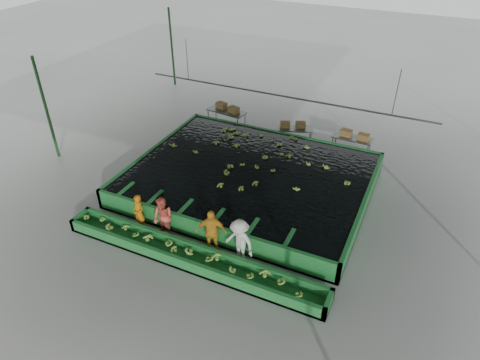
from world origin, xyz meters
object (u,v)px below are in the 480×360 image
at_px(flotation_tank, 250,179).
at_px(packing_table_right, 351,145).
at_px(packing_table_mid, 293,136).
at_px(box_stack_mid, 293,127).
at_px(sorting_trough, 190,257).
at_px(worker_d, 240,242).
at_px(box_stack_left, 228,110).
at_px(box_stack_right, 354,138).
at_px(packing_table_left, 226,119).
at_px(worker_a, 139,212).
at_px(worker_b, 163,218).
at_px(worker_c, 211,232).

xyz_separation_m(flotation_tank, packing_table_right, (3.31, 4.94, -0.01)).
relative_size(packing_table_mid, box_stack_mid, 1.50).
xyz_separation_m(sorting_trough, worker_d, (1.53, 0.80, 0.64)).
relative_size(box_stack_left, box_stack_right, 1.03).
height_order(sorting_trough, packing_table_left, packing_table_left).
height_order(worker_a, box_stack_mid, worker_a).
xyz_separation_m(sorting_trough, packing_table_mid, (0.38, 9.78, 0.19)).
bearing_deg(packing_table_right, worker_b, -117.92).
height_order(box_stack_left, box_stack_right, box_stack_left).
relative_size(flotation_tank, sorting_trough, 1.00).
height_order(worker_d, packing_table_left, worker_d).
height_order(worker_a, packing_table_right, worker_a).
distance_m(worker_b, box_stack_right, 10.51).
height_order(worker_a, box_stack_left, worker_a).
distance_m(sorting_trough, packing_table_right, 10.57).
height_order(worker_c, worker_d, worker_c).
distance_m(worker_b, packing_table_mid, 9.20).
relative_size(worker_d, packing_table_right, 0.92).
xyz_separation_m(packing_table_right, box_stack_right, (0.09, 0.02, 0.44)).
bearing_deg(worker_c, worker_d, -22.65).
bearing_deg(packing_table_mid, packing_table_left, 176.55).
xyz_separation_m(box_stack_left, box_stack_right, (6.97, -0.04, -0.10)).
relative_size(worker_b, packing_table_mid, 0.88).
xyz_separation_m(worker_b, worker_d, (3.12, 0.00, 0.03)).
relative_size(flotation_tank, packing_table_left, 4.64).
bearing_deg(packing_table_right, box_stack_right, 9.27).
distance_m(worker_d, packing_table_right, 9.42).
bearing_deg(packing_table_mid, worker_c, -89.65).
bearing_deg(box_stack_right, packing_table_left, -179.75).
xyz_separation_m(sorting_trough, box_stack_left, (-3.57, 10.10, 0.73)).
height_order(sorting_trough, box_stack_right, box_stack_right).
distance_m(worker_c, box_stack_mid, 9.06).
bearing_deg(packing_table_left, box_stack_mid, -2.41).
height_order(worker_b, packing_table_mid, worker_b).
relative_size(worker_c, box_stack_mid, 1.43).
bearing_deg(box_stack_mid, packing_table_left, 177.59).
relative_size(packing_table_mid, packing_table_right, 1.00).
xyz_separation_m(worker_a, box_stack_right, (6.09, 9.25, 0.13)).
distance_m(worker_d, box_stack_right, 9.44).
xyz_separation_m(worker_a, worker_b, (1.10, 0.00, 0.10)).
bearing_deg(packing_table_left, flotation_tank, -53.78).
bearing_deg(worker_a, worker_b, 17.70).
bearing_deg(box_stack_right, box_stack_left, 179.64).
bearing_deg(box_stack_left, worker_b, -77.96).
xyz_separation_m(worker_b, box_stack_right, (4.99, 9.25, 0.03)).
relative_size(worker_b, worker_d, 0.96).
xyz_separation_m(worker_b, box_stack_left, (-1.98, 9.30, 0.13)).
xyz_separation_m(worker_a, worker_c, (3.12, 0.00, 0.17)).
bearing_deg(flotation_tank, packing_table_right, 56.16).
bearing_deg(packing_table_mid, worker_a, -108.82).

